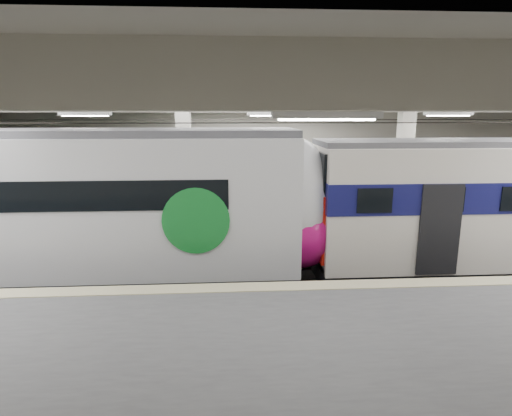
{
  "coord_description": "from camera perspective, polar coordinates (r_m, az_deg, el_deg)",
  "views": [
    {
      "loc": [
        -1.44,
        -12.32,
        4.98
      ],
      "look_at": [
        -0.58,
        1.0,
        2.0
      ],
      "focal_mm": 30.0,
      "sensor_mm": 36.0,
      "label": 1
    }
  ],
  "objects": [
    {
      "name": "station_hall",
      "position": [
        10.83,
        4.04,
        3.32
      ],
      "size": [
        36.0,
        24.0,
        5.75
      ],
      "color": "black",
      "rests_on": "ground"
    },
    {
      "name": "far_train",
      "position": [
        19.19,
        -23.68,
        3.34
      ],
      "size": [
        13.64,
        3.03,
        4.35
      ],
      "rotation": [
        0.0,
        0.0,
        -0.02
      ],
      "color": "white",
      "rests_on": "ground"
    },
    {
      "name": "modern_emu",
      "position": [
        13.02,
        -17.8,
        -0.23
      ],
      "size": [
        14.09,
        2.91,
        4.53
      ],
      "color": "white",
      "rests_on": "ground"
    }
  ]
}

